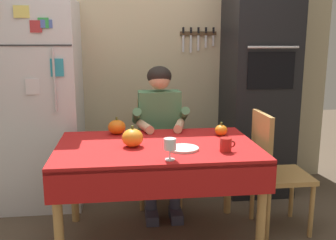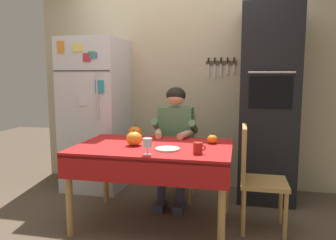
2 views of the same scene
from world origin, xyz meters
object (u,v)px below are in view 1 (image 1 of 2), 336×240
Objects in this scene: refrigerator at (41,104)px; coffee_mug at (226,145)px; chair_behind_person at (158,146)px; wine_glass at (170,145)px; seated_person at (160,126)px; serving_tray at (183,149)px; pumpkin_large at (133,138)px; pumpkin_small at (117,127)px; chair_right_side at (273,166)px; dining_table at (157,157)px; wall_oven at (258,84)px; pumpkin_medium at (221,130)px.

refrigerator is 17.25× the size of coffee_mug.
chair_behind_person is 6.82× the size of wine_glass.
wine_glass is (-0.04, -0.95, 0.10)m from seated_person.
serving_tray is (0.08, -0.93, 0.24)m from chair_behind_person.
pumpkin_small is at bearing 106.63° from pumpkin_large.
pumpkin_small is at bearing 115.25° from wine_glass.
seated_person is 0.99m from chair_right_side.
coffee_mug is 0.70× the size of pumpkin_large.
pumpkin_large is 0.39m from pumpkin_small.
dining_table is 0.39m from wine_glass.
dining_table is 0.23m from pumpkin_large.
coffee_mug is at bearing -38.49° from pumpkin_small.
chair_right_side reaches higher than dining_table.
wall_oven is at bearing 7.65° from chair_behind_person.
refrigerator is 1.32m from dining_table.
serving_tray is at bearing -42.40° from refrigerator.
wall_oven is 1.07m from seated_person.
chair_right_side is at bearing 34.26° from coffee_mug.
pumpkin_medium is at bearing 22.71° from dining_table.
chair_behind_person is at bearing 95.00° from serving_tray.
chair_behind_person is at bearing 88.20° from wine_glass.
pumpkin_large is (-0.61, 0.20, 0.02)m from coffee_mug.
refrigerator is 1.11m from chair_behind_person.
serving_tray is at bearing -135.26° from pumpkin_medium.
refrigerator is 13.09× the size of pumpkin_small.
pumpkin_medium is (0.51, 0.21, 0.13)m from dining_table.
chair_right_side is 1.02m from wine_glass.
wine_glass is at bearing -64.75° from pumpkin_small.
pumpkin_small is at bearing -145.82° from seated_person.
pumpkin_medium is (0.43, -0.39, 0.04)m from seated_person.
chair_behind_person reaches higher than wine_glass.
seated_person reaches higher than pumpkin_medium.
dining_table is at bearing 140.78° from serving_tray.
wall_oven reaches higher than serving_tray.
chair_behind_person is 0.64m from pumpkin_small.
pumpkin_medium is at bearing 79.42° from coffee_mug.
chair_right_side is (-0.15, -0.82, -0.54)m from wall_oven.
pumpkin_small is at bearing 141.51° from coffee_mug.
refrigerator is 0.86m from pumpkin_small.
pumpkin_small is at bearing 168.00° from chair_right_side.
chair_behind_person is at bearing 84.11° from dining_table.
seated_person is 0.74m from serving_tray.
pumpkin_small is (-1.33, -0.57, -0.25)m from wall_oven.
dining_table is 6.69× the size of serving_tray.
wine_glass is 0.77m from pumpkin_small.
seated_person reaches higher than serving_tray.
coffee_mug is 0.50× the size of serving_tray.
chair_right_side is at bearing -12.00° from pumpkin_small.
refrigerator is 1.94× the size of chair_right_side.
chair_right_side is (0.82, -0.69, 0.00)m from chair_behind_person.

